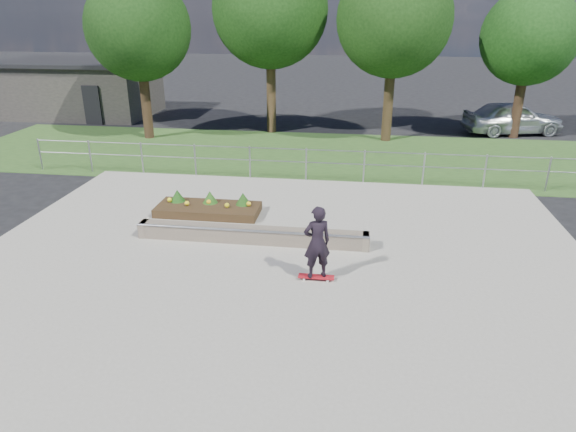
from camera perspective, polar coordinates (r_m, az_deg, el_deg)
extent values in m
plane|color=black|center=(11.33, -2.07, -7.95)|extent=(120.00, 120.00, 0.00)
cube|color=#2B4C1E|center=(21.48, 3.00, 6.78)|extent=(30.00, 8.00, 0.02)
cube|color=gray|center=(11.31, -2.07, -7.82)|extent=(15.00, 15.00, 0.06)
cylinder|color=#9A9DA2|center=(21.40, -25.83, 6.17)|extent=(0.06, 0.06, 1.20)
cylinder|color=#9A9CA2|center=(20.37, -21.10, 6.19)|extent=(0.06, 0.06, 1.20)
cylinder|color=gray|center=(19.49, -15.90, 6.17)|extent=(0.06, 0.06, 1.20)
cylinder|color=gray|center=(18.78, -10.27, 6.08)|extent=(0.06, 0.06, 1.20)
cylinder|color=gray|center=(18.27, -4.26, 5.92)|extent=(0.06, 0.06, 1.20)
cylinder|color=gray|center=(17.97, 2.03, 5.69)|extent=(0.06, 0.06, 1.20)
cylinder|color=gray|center=(17.88, 8.44, 5.38)|extent=(0.06, 0.06, 1.20)
cylinder|color=#9A9DA2|center=(18.02, 14.83, 5.01)|extent=(0.06, 0.06, 1.20)
cylinder|color=gray|center=(18.38, 21.03, 4.58)|extent=(0.06, 0.06, 1.20)
cylinder|color=gray|center=(18.94, 26.93, 4.13)|extent=(0.06, 0.06, 1.20)
cylinder|color=gray|center=(17.82, 2.05, 7.39)|extent=(20.00, 0.04, 0.04)
cylinder|color=gray|center=(17.94, 2.03, 6.00)|extent=(20.00, 0.04, 0.04)
cube|color=#302E2B|center=(32.11, -22.11, 12.89)|extent=(8.00, 5.00, 2.80)
cube|color=black|center=(31.94, -22.50, 15.53)|extent=(8.40, 5.40, 0.20)
cube|color=black|center=(29.00, -20.92, 11.41)|extent=(0.90, 0.10, 2.00)
cylinder|color=black|center=(25.02, -15.46, 11.63)|extent=(0.44, 0.44, 2.93)
sphere|color=black|center=(24.67, -16.30, 19.43)|extent=(4.55, 4.55, 4.55)
cylinder|color=#352315|center=(25.33, -1.87, 13.03)|extent=(0.44, 0.44, 3.38)
sphere|color=black|center=(25.01, -1.99, 21.98)|extent=(5.25, 5.25, 5.25)
cylinder|color=#2F2113|center=(24.03, 11.04, 11.88)|extent=(0.44, 0.44, 3.15)
sphere|color=black|center=(23.68, 11.72, 20.66)|extent=(4.90, 4.90, 4.90)
cylinder|color=black|center=(26.52, 24.14, 10.84)|extent=(0.44, 0.44, 2.70)
sphere|color=black|center=(26.20, 25.25, 17.57)|extent=(4.20, 4.20, 4.20)
cube|color=brown|center=(13.22, -4.04, -2.11)|extent=(6.00, 0.40, 0.40)
cylinder|color=#92959A|center=(12.96, -4.24, -1.66)|extent=(6.00, 0.06, 0.06)
cube|color=brown|center=(14.08, -15.67, -1.36)|extent=(0.15, 0.42, 0.40)
cube|color=#6B604F|center=(12.97, 8.62, -2.81)|extent=(0.15, 0.42, 0.40)
cube|color=black|center=(15.23, -8.86, 0.71)|extent=(3.00, 1.20, 0.25)
sphere|color=yellow|center=(15.62, -13.03, 1.75)|extent=(0.14, 0.14, 0.14)
sphere|color=yellow|center=(15.25, -11.17, 1.40)|extent=(0.14, 0.14, 0.14)
sphere|color=gold|center=(15.24, -8.80, 1.56)|extent=(0.14, 0.14, 0.14)
sphere|color=yellow|center=(14.91, -6.80, 1.19)|extent=(0.14, 0.14, 0.14)
sphere|color=yellow|center=(14.95, -4.38, 1.35)|extent=(0.14, 0.14, 0.14)
cone|color=#174112|center=(15.65, -12.18, 2.25)|extent=(0.44, 0.44, 0.36)
cone|color=#1F4D16|center=(15.34, -8.66, 2.11)|extent=(0.44, 0.44, 0.36)
cone|color=#194012|center=(15.10, -5.02, 1.94)|extent=(0.44, 0.44, 0.36)
cylinder|color=silver|center=(11.46, 1.80, -7.08)|extent=(0.05, 0.03, 0.05)
cylinder|color=silver|center=(11.61, 1.90, -6.65)|extent=(0.05, 0.03, 0.05)
cylinder|color=silver|center=(11.42, 4.42, -7.24)|extent=(0.05, 0.03, 0.05)
cylinder|color=silver|center=(11.58, 4.48, -6.80)|extent=(0.05, 0.03, 0.05)
cylinder|color=#98989D|center=(11.52, 1.85, -6.75)|extent=(0.02, 0.18, 0.02)
cylinder|color=gray|center=(11.49, 4.45, -6.91)|extent=(0.02, 0.18, 0.02)
cube|color=#A2131D|center=(11.49, 3.15, -6.74)|extent=(0.80, 0.21, 0.02)
imported|color=black|center=(11.11, 3.24, -2.94)|extent=(0.71, 0.60, 1.66)
imported|color=#9FA3A8|center=(27.34, 23.68, 9.98)|extent=(4.90, 2.83, 1.57)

